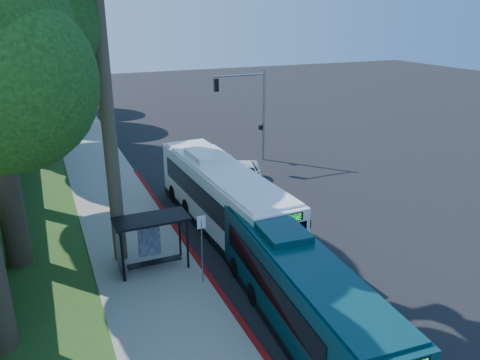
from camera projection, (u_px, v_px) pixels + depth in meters
name	position (u px, v px, depth m)	size (l,w,h in m)	color
ground	(265.00, 218.00, 26.16)	(140.00, 140.00, 0.00)	black
sidewalk	(134.00, 242.00, 23.39)	(4.50, 70.00, 0.12)	gray
red_curb	(204.00, 270.00, 20.81)	(0.25, 30.00, 0.13)	maroon
grass_verge	(11.00, 223.00, 25.57)	(8.00, 70.00, 0.06)	#234719
bus_shelter	(146.00, 233.00, 20.35)	(3.20, 1.51, 2.55)	black
stop_sign_pole	(202.00, 240.00, 19.11)	(0.35, 0.06, 3.17)	gray
traffic_signal_pole	(252.00, 104.00, 34.70)	(4.10, 0.30, 7.00)	gray
tree_2	(8.00, 18.00, 31.92)	(8.82, 8.40, 15.12)	#382B1E
tree_4	(19.00, 24.00, 46.16)	(8.40, 8.00, 14.14)	#382B1E
tree_5	(30.00, 30.00, 53.69)	(7.35, 7.00, 12.86)	#382B1E
white_bus	(222.00, 196.00, 24.50)	(3.04, 12.48, 3.70)	white
teal_bus	(300.00, 289.00, 16.68)	(3.06, 10.96, 3.23)	#0B343C
pickup	(243.00, 177.00, 30.50)	(2.55, 5.54, 1.54)	white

